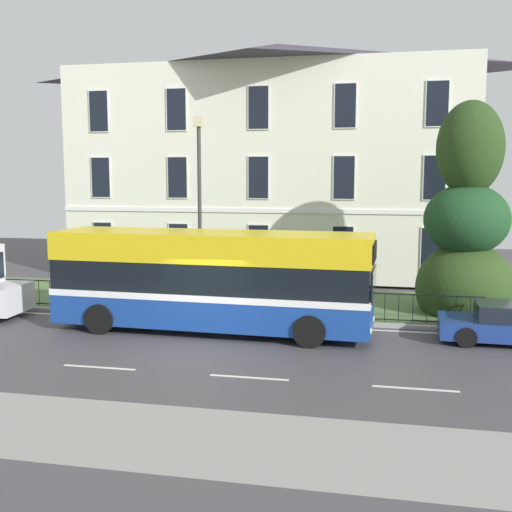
{
  "coord_description": "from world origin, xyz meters",
  "views": [
    {
      "loc": [
        5.17,
        -16.21,
        4.96
      ],
      "look_at": [
        0.79,
        4.85,
        2.16
      ],
      "focal_mm": 43.32,
      "sensor_mm": 36.0,
      "label": 1
    }
  ],
  "objects_px": {
    "georgian_townhouse": "(277,157)",
    "single_decker_bus": "(212,279)",
    "litter_bin": "(263,299)",
    "evergreen_tree": "(466,239)",
    "street_lamp_post": "(200,200)"
  },
  "relations": [
    {
      "from": "street_lamp_post",
      "to": "litter_bin",
      "type": "xyz_separation_m",
      "value": [
        2.44,
        -0.53,
        -3.44
      ]
    },
    {
      "from": "georgian_townhouse",
      "to": "litter_bin",
      "type": "height_order",
      "value": "georgian_townhouse"
    },
    {
      "from": "single_decker_bus",
      "to": "street_lamp_post",
      "type": "bearing_deg",
      "value": 115.61
    },
    {
      "from": "street_lamp_post",
      "to": "litter_bin",
      "type": "bearing_deg",
      "value": -12.19
    },
    {
      "from": "georgian_townhouse",
      "to": "evergreen_tree",
      "type": "xyz_separation_m",
      "value": [
        8.43,
        -9.41,
        -3.16
      ]
    },
    {
      "from": "evergreen_tree",
      "to": "litter_bin",
      "type": "height_order",
      "value": "evergreen_tree"
    },
    {
      "from": "evergreen_tree",
      "to": "street_lamp_post",
      "type": "xyz_separation_m",
      "value": [
        -9.43,
        -1.18,
        1.34
      ]
    },
    {
      "from": "georgian_townhouse",
      "to": "litter_bin",
      "type": "xyz_separation_m",
      "value": [
        1.44,
        -11.12,
        -5.26
      ]
    },
    {
      "from": "georgian_townhouse",
      "to": "litter_bin",
      "type": "relative_size",
      "value": 18.72
    },
    {
      "from": "single_decker_bus",
      "to": "street_lamp_post",
      "type": "xyz_separation_m",
      "value": [
        -1.25,
        2.85,
        2.4
      ]
    },
    {
      "from": "litter_bin",
      "to": "evergreen_tree",
      "type": "bearing_deg",
      "value": 13.71
    },
    {
      "from": "street_lamp_post",
      "to": "litter_bin",
      "type": "relative_size",
      "value": 6.68
    },
    {
      "from": "georgian_townhouse",
      "to": "single_decker_bus",
      "type": "bearing_deg",
      "value": -88.93
    },
    {
      "from": "single_decker_bus",
      "to": "litter_bin",
      "type": "xyz_separation_m",
      "value": [
        1.19,
        2.32,
        -1.04
      ]
    },
    {
      "from": "single_decker_bus",
      "to": "litter_bin",
      "type": "bearing_deg",
      "value": 64.84
    }
  ]
}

